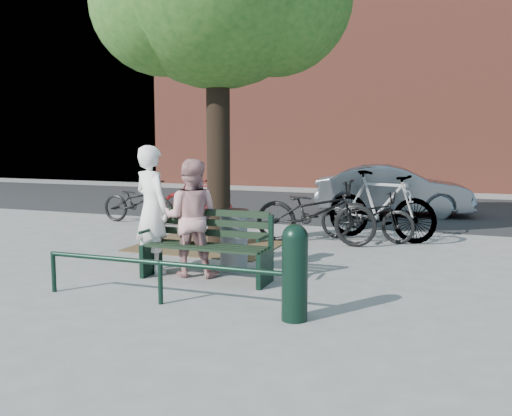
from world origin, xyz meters
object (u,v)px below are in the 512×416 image
at_px(bollard, 295,269).
at_px(parked_car, 393,190).
at_px(person_left, 152,209).
at_px(litter_bin, 234,240).
at_px(person_right, 191,218).
at_px(park_bench, 208,244).
at_px(bicycle_c, 315,212).

height_order(bollard, parked_car, parked_car).
height_order(person_left, litter_bin, person_left).
relative_size(person_right, bollard, 1.58).
relative_size(park_bench, person_left, 0.97).
bearing_deg(bicycle_c, person_right, 161.49).
distance_m(person_left, person_right, 0.62).
relative_size(bicycle_c, parked_car, 0.59).
height_order(person_left, bollard, person_left).
xyz_separation_m(bollard, parked_car, (-0.08, 8.59, 0.07)).
relative_size(park_bench, parked_car, 0.47).
bearing_deg(bollard, park_bench, 141.02).
relative_size(park_bench, person_right, 1.08).
height_order(park_bench, litter_bin, park_bench).
bearing_deg(bicycle_c, park_bench, 167.09).
bearing_deg(park_bench, parked_car, 78.25).
height_order(bollard, bicycle_c, bicycle_c).
relative_size(park_bench, litter_bin, 1.98).
relative_size(person_left, person_right, 1.11).
bearing_deg(bollard, person_left, 151.35).
relative_size(litter_bin, parked_car, 0.24).
bearing_deg(person_left, bicycle_c, -92.16).
xyz_separation_m(person_left, litter_bin, (1.05, 0.45, -0.45)).
xyz_separation_m(park_bench, bollard, (1.60, -1.29, 0.07)).
xyz_separation_m(person_left, bollard, (2.50, -1.37, -0.35)).
xyz_separation_m(bollard, bicycle_c, (-0.90, 4.24, 0.03)).
height_order(park_bench, person_right, person_right).
bearing_deg(bicycle_c, person_left, 151.37).
distance_m(park_bench, person_left, 0.99).
distance_m(litter_bin, bicycle_c, 2.49).
xyz_separation_m(park_bench, person_right, (-0.29, 0.07, 0.32)).
distance_m(person_right, parked_car, 7.45).
distance_m(bollard, litter_bin, 2.32).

